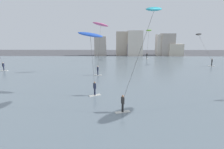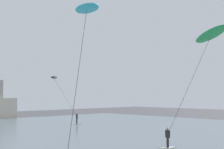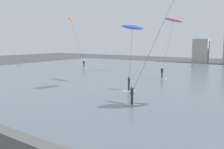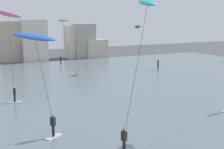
{
  "view_description": "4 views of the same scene",
  "coord_description": "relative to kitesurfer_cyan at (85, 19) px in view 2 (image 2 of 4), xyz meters",
  "views": [
    {
      "loc": [
        -1.79,
        -1.44,
        7.18
      ],
      "look_at": [
        -1.99,
        15.92,
        3.32
      ],
      "focal_mm": 30.04,
      "sensor_mm": 36.0,
      "label": 1
    },
    {
      "loc": [
        -9.92,
        2.71,
        4.38
      ],
      "look_at": [
        2.12,
        14.67,
        5.45
      ],
      "focal_mm": 51.29,
      "sensor_mm": 36.0,
      "label": 2
    },
    {
      "loc": [
        8.3,
        -2.11,
        5.34
      ],
      "look_at": [
        -3.69,
        15.45,
        2.37
      ],
      "focal_mm": 37.18,
      "sensor_mm": 36.0,
      "label": 3
    },
    {
      "loc": [
        -10.15,
        -1.18,
        8.33
      ],
      "look_at": [
        -0.49,
        17.05,
        4.58
      ],
      "focal_mm": 50.47,
      "sensor_mm": 36.0,
      "label": 4
    }
  ],
  "objects": [
    {
      "name": "kitesurfer_green",
      "position": [
        11.46,
        -1.35,
        -0.06
      ],
      "size": [
        3.74,
        5.41,
        9.64
      ],
      "color": "silver",
      "rests_on": "water_bay"
    },
    {
      "name": "kitesurfer_black",
      "position": [
        15.68,
        24.64,
        -2.57
      ],
      "size": [
        4.43,
        3.94,
        7.09
      ],
      "color": "silver",
      "rests_on": "water_bay"
    },
    {
      "name": "kitesurfer_cyan",
      "position": [
        0.0,
        0.0,
        0.0
      ],
      "size": [
        4.86,
        4.15,
        9.6
      ],
      "color": "silver",
      "rests_on": "water_bay"
    }
  ]
}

